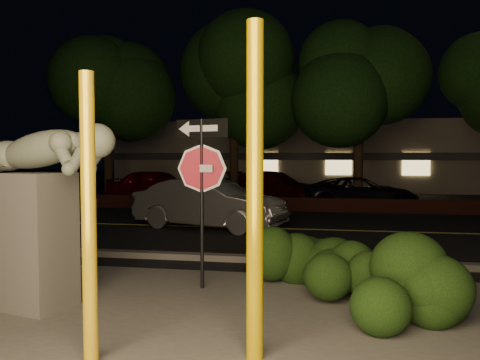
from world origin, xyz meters
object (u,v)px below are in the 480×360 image
object	(u,v)px
parked_car_red	(158,186)
parked_car_dark	(360,192)
yellow_pole_right	(255,193)
silver_sedan	(210,203)
signpost	(202,169)
sculpture	(42,197)
parked_car_darkred	(273,187)
yellow_pole_left	(89,220)

from	to	relation	value
parked_car_red	parked_car_dark	world-z (taller)	parked_car_red
yellow_pole_right	parked_car_dark	bearing A→B (deg)	81.43
silver_sedan	parked_car_red	bearing A→B (deg)	46.63
signpost	parked_car_red	bearing A→B (deg)	127.05
yellow_pole_right	parked_car_dark	world-z (taller)	yellow_pole_right
parked_car_dark	parked_car_red	bearing A→B (deg)	79.44
signpost	yellow_pole_right	bearing A→B (deg)	-49.56
parked_car_red	sculpture	bearing A→B (deg)	-163.57
sculpture	parked_car_dark	world-z (taller)	sculpture
yellow_pole_right	sculpture	distance (m)	3.16
parked_car_darkred	parked_car_red	bearing A→B (deg)	124.88
signpost	parked_car_darkred	distance (m)	13.17
yellow_pole_right	sculpture	bearing A→B (deg)	160.72
yellow_pole_right	parked_car_darkred	distance (m)	15.55
parked_car_darkred	silver_sedan	bearing A→B (deg)	-166.11
parked_car_red	parked_car_dark	size ratio (longest dim) A/B	0.99
sculpture	silver_sedan	xyz separation A→B (m)	(0.53, 7.12, -0.80)
silver_sedan	parked_car_darkred	distance (m)	7.36
signpost	parked_car_red	world-z (taller)	signpost
parked_car_red	parked_car_darkred	distance (m)	4.91
yellow_pole_left	parked_car_darkred	bearing A→B (deg)	89.41
parked_car_red	parked_car_dark	distance (m)	8.33
yellow_pole_left	signpost	world-z (taller)	yellow_pole_left
yellow_pole_left	parked_car_red	bearing A→B (deg)	107.43
signpost	parked_car_red	size ratio (longest dim) A/B	0.60
silver_sedan	sculpture	bearing A→B (deg)	-168.76
sculpture	silver_sedan	distance (m)	7.19
yellow_pole_right	silver_sedan	size ratio (longest dim) A/B	0.78
parked_car_red	parked_car_darkred	world-z (taller)	parked_car_red
yellow_pole_right	signpost	xyz separation A→B (m)	(-1.14, 2.33, 0.17)
sculpture	parked_car_red	size ratio (longest dim) A/B	0.57
signpost	yellow_pole_left	bearing A→B (deg)	-84.44
yellow_pole_right	parked_car_darkred	size ratio (longest dim) A/B	0.71
silver_sedan	parked_car_red	xyz separation A→B (m)	(-3.74, 6.20, 0.03)
yellow_pole_left	parked_car_dark	world-z (taller)	yellow_pole_left
yellow_pole_left	parked_car_red	world-z (taller)	yellow_pole_left
silver_sedan	parked_car_darkred	bearing A→B (deg)	7.33
silver_sedan	parked_car_dark	size ratio (longest dim) A/B	0.98
yellow_pole_right	parked_car_red	distance (m)	15.67
sculpture	parked_car_darkred	size ratio (longest dim) A/B	0.52
silver_sedan	parked_car_red	distance (m)	7.24
silver_sedan	yellow_pole_left	bearing A→B (deg)	-158.58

